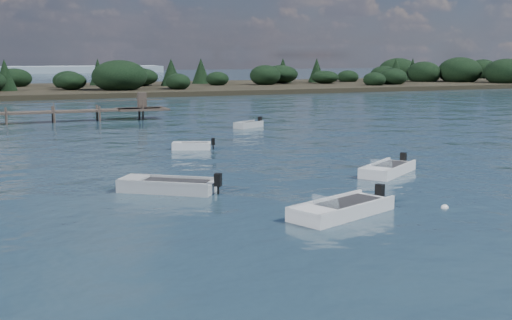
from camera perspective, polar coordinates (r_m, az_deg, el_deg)
name	(u,v)px	position (r m, az deg, el deg)	size (l,w,h in m)	color
ground	(86,111)	(77.46, -14.88, 4.25)	(400.00, 400.00, 0.00)	#172A37
tender_far_grey_b	(249,126)	(57.45, -0.66, 3.06)	(3.17, 2.35, 1.10)	#A1A6A8
tender_far_white	(192,147)	(44.29, -5.75, 1.12)	(2.96, 1.92, 1.00)	silver
dinghy_mid_white_b	(388,171)	(35.71, 11.62, -0.98)	(4.49, 3.80, 1.16)	silver
dinghy_mid_grey	(168,188)	(30.80, -7.87, -2.48)	(4.69, 4.02, 1.24)	#A1A6A8
dinghy_mid_white_a	(341,211)	(26.27, 7.61, -4.55)	(5.19, 3.46, 1.21)	silver
buoy_b	(445,208)	(28.42, 16.42, -4.12)	(0.32, 0.32, 0.32)	white
buoy_e	(179,144)	(46.90, -6.88, 1.38)	(0.32, 0.32, 0.32)	white
far_headland	(192,79)	(121.78, -5.68, 7.17)	(190.00, 40.00, 5.80)	black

